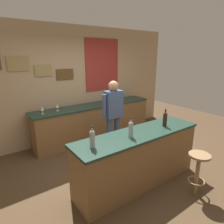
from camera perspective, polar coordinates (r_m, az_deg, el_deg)
The scene contains 14 objects.
ground_plane at distance 3.87m, azimuth 3.12°, elevation -16.86°, with size 10.00×10.00×0.00m, color #4C3823.
back_wall at distance 5.03m, azimuth -11.33°, elevation 8.03°, with size 6.00×0.09×2.80m.
bar_counter at distance 3.38m, azimuth 7.61°, elevation -13.22°, with size 2.27×0.60×0.92m.
side_counter at distance 5.11m, azimuth -4.93°, elevation -2.76°, with size 3.18×0.56×0.90m.
bartender at distance 4.08m, azimuth 0.40°, elevation -0.49°, with size 0.52×0.21×1.62m.
bar_stool at distance 3.39m, azimuth 23.74°, elevation -14.49°, with size 0.32×0.32×0.68m.
wine_bottle_a at distance 2.63m, azimuth -5.76°, elevation -7.60°, with size 0.07×0.07×0.31m.
wine_bottle_b at distance 2.95m, azimuth 5.51°, elevation -4.84°, with size 0.07×0.07×0.31m.
wine_bottle_c at distance 3.50m, azimuth 15.16°, elevation -1.91°, with size 0.07×0.07×0.31m.
wine_glass_a at distance 4.41m, azimuth -19.64°, elevation 0.82°, with size 0.07×0.07×0.16m.
wine_glass_b at distance 4.56m, azimuth -15.65°, elevation 1.66°, with size 0.07×0.07×0.16m.
wine_glass_c at distance 5.08m, azimuth -1.29°, elevation 3.76°, with size 0.07×0.07×0.16m.
wine_glass_d at distance 5.42m, azimuth 1.83°, elevation 4.55°, with size 0.07×0.07×0.16m.
coffee_mug at distance 5.17m, azimuth -0.45°, elevation 3.27°, with size 0.13×0.08×0.09m.
Camera 1 is at (-2.05, -2.51, 2.12)m, focal length 31.44 mm.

